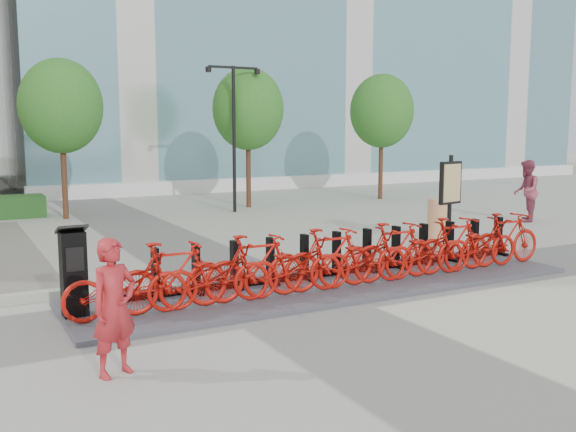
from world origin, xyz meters
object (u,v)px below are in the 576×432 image
pedestrian (526,191)px  worker_red (114,307)px  bike_0 (126,285)px  kiosk (74,272)px  construction_barrel (438,219)px  map_sign (450,187)px

pedestrian → worker_red: bearing=-15.9°
bike_0 → pedestrian: bearing=-71.5°
kiosk → pedestrian: bearing=14.4°
bike_0 → kiosk: bearing=55.6°
construction_barrel → map_sign: size_ratio=0.47×
worker_red → pedestrian: (14.30, 6.59, 0.14)m
kiosk → construction_barrel: size_ratio=1.34×
pedestrian → bike_0: bearing=-22.1°
worker_red → construction_barrel: 11.25m
bike_0 → pedestrian: (13.66, 4.57, 0.39)m
bike_0 → worker_red: 2.13m
kiosk → worker_red: worker_red is taller
bike_0 → kiosk: kiosk is taller
map_sign → kiosk: bearing=-179.7°
pedestrian → map_sign: 5.69m
kiosk → worker_red: size_ratio=0.86×
bike_0 → map_sign: 8.83m
bike_0 → map_sign: bearing=-74.8°
construction_barrel → worker_red: bearing=-150.6°
kiosk → construction_barrel: 10.29m
worker_red → map_sign: bearing=3.1°
bike_0 → pedestrian: pedestrian is taller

